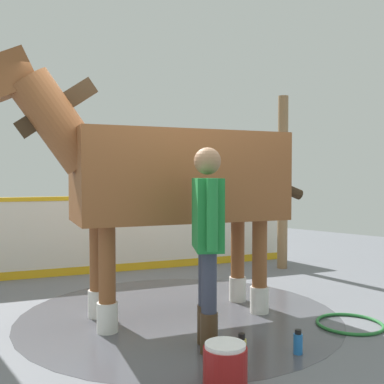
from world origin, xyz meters
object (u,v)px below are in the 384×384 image
Objects in this scene: bottle_spray at (298,343)px; hose_coil at (350,324)px; wash_bucket at (225,365)px; handler at (207,232)px; horse at (168,177)px; bottle_shampoo at (242,351)px.

hose_coil is at bearing -89.30° from bottle_spray.
bottle_spray is 0.31× the size of hose_coil.
wash_bucket is at bearing 88.67° from hose_coil.
horse is at bearing 107.80° from handler.
wash_bucket is 0.48× the size of hose_coil.
bottle_shampoo is 0.55m from bottle_spray.
wash_bucket is 1.53× the size of bottle_spray.
bottle_spray is at bearing -15.30° from handler.
handler is 1.12m from wash_bucket.
wash_bucket reaches higher than bottle_spray.
handler is 1.18m from bottle_spray.
wash_bucket is 1.23× the size of bottle_shampoo.
handler reaches higher than bottle_shampoo.
wash_bucket is at bearing 84.78° from horse.
horse reaches higher than bottle_shampoo.
wash_bucket is at bearing 86.38° from bottle_spray.
bottle_shampoo reaches higher than bottle_spray.
handler is 0.99m from bottle_shampoo.
wash_bucket is (-1.47, 0.82, -1.31)m from horse.
bottle_shampoo is at bearing 69.44° from bottle_spray.
handler is at bearing -37.96° from wash_bucket.
wash_bucket is at bearing 110.67° from bottle_shampoo.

